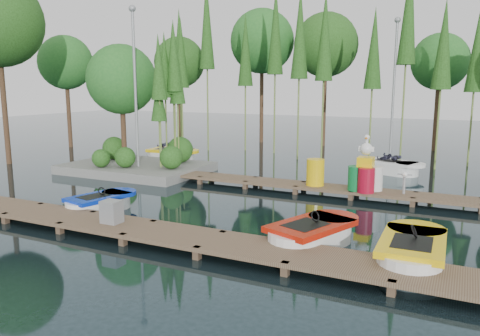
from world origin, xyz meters
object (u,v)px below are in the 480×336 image
at_px(boat_red, 312,235).
at_px(utility_cabinet, 112,212).
at_px(drum_cluster, 366,175).
at_px(island, 133,102).
at_px(boat_blue, 100,203).
at_px(yellow_barrel, 315,172).
at_px(boat_yellow_far, 171,155).

distance_m(boat_red, utility_cabinet, 5.33).
distance_m(boat_red, drum_cluster, 5.46).
height_order(island, boat_red, island).
xyz_separation_m(boat_blue, yellow_barrel, (5.40, 5.37, 0.55)).
bearing_deg(yellow_barrel, drum_cluster, -4.72).
bearing_deg(drum_cluster, yellow_barrel, 175.28).
bearing_deg(boat_blue, boat_yellow_far, 124.12).
xyz_separation_m(boat_blue, utility_cabinet, (1.91, -1.63, 0.37)).
distance_m(island, yellow_barrel, 9.25).
height_order(island, boat_blue, island).
xyz_separation_m(boat_blue, drum_cluster, (7.25, 5.22, 0.64)).
height_order(boat_yellow_far, utility_cabinet, boat_yellow_far).
height_order(yellow_barrel, drum_cluster, drum_cluster).
height_order(boat_blue, yellow_barrel, yellow_barrel).
bearing_deg(drum_cluster, utility_cabinet, -127.92).
bearing_deg(boat_yellow_far, drum_cluster, -3.96).
bearing_deg(boat_red, boat_yellow_far, 159.09).
bearing_deg(drum_cluster, boat_yellow_far, 159.15).
distance_m(boat_yellow_far, utility_cabinet, 12.35).
bearing_deg(boat_red, island, 169.77).
height_order(boat_blue, utility_cabinet, utility_cabinet).
bearing_deg(island, boat_yellow_far, 93.09).
bearing_deg(boat_red, boat_blue, -160.76).
distance_m(island, boat_red, 12.65).
relative_size(island, boat_yellow_far, 2.26).
height_order(boat_yellow_far, drum_cluster, drum_cluster).
xyz_separation_m(island, boat_blue, (3.50, -6.16, -2.95)).
relative_size(boat_blue, drum_cluster, 1.33).
relative_size(boat_red, drum_cluster, 1.58).
height_order(boat_red, yellow_barrel, yellow_barrel).
relative_size(yellow_barrel, drum_cluster, 0.50).
distance_m(utility_cabinet, yellow_barrel, 7.82).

